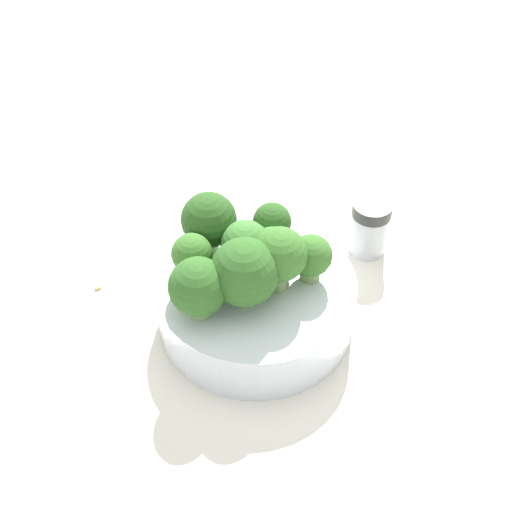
% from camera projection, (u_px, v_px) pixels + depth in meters
% --- Properties ---
extents(ground_plane, '(3.00, 3.00, 0.00)m').
position_uv_depth(ground_plane, '(256.00, 320.00, 0.66)').
color(ground_plane, silver).
extents(bowl, '(0.18, 0.18, 0.05)m').
position_uv_depth(bowl, '(256.00, 302.00, 0.64)').
color(bowl, silver).
rests_on(bowl, ground_plane).
extents(broccoli_floret_0, '(0.05, 0.05, 0.06)m').
position_uv_depth(broccoli_floret_0, '(209.00, 221.00, 0.62)').
color(broccoli_floret_0, '#8EB770').
rests_on(broccoli_floret_0, bowl).
extents(broccoli_floret_1, '(0.03, 0.03, 0.05)m').
position_uv_depth(broccoli_floret_1, '(272.00, 224.00, 0.63)').
color(broccoli_floret_1, '#8EB770').
rests_on(broccoli_floret_1, bowl).
extents(broccoli_floret_2, '(0.04, 0.04, 0.04)m').
position_uv_depth(broccoli_floret_2, '(272.00, 249.00, 0.62)').
color(broccoli_floret_2, '#8EB770').
rests_on(broccoli_floret_2, bowl).
extents(broccoli_floret_3, '(0.04, 0.04, 0.05)m').
position_uv_depth(broccoli_floret_3, '(192.00, 256.00, 0.60)').
color(broccoli_floret_3, '#84AD66').
rests_on(broccoli_floret_3, bowl).
extents(broccoli_floret_4, '(0.05, 0.05, 0.06)m').
position_uv_depth(broccoli_floret_4, '(280.00, 256.00, 0.59)').
color(broccoli_floret_4, '#7A9E5B').
rests_on(broccoli_floret_4, bowl).
extents(broccoli_floret_5, '(0.04, 0.04, 0.05)m').
position_uv_depth(broccoli_floret_5, '(311.00, 257.00, 0.61)').
color(broccoli_floret_5, '#7A9E5B').
rests_on(broccoli_floret_5, bowl).
extents(broccoli_floret_6, '(0.06, 0.06, 0.07)m').
position_uv_depth(broccoli_floret_6, '(245.00, 273.00, 0.58)').
color(broccoli_floret_6, '#7A9E5B').
rests_on(broccoli_floret_6, bowl).
extents(broccoli_floret_7, '(0.04, 0.04, 0.06)m').
position_uv_depth(broccoli_floret_7, '(244.00, 246.00, 0.61)').
color(broccoli_floret_7, '#8EB770').
rests_on(broccoli_floret_7, bowl).
extents(broccoli_floret_8, '(0.05, 0.05, 0.06)m').
position_uv_depth(broccoli_floret_8, '(198.00, 287.00, 0.58)').
color(broccoli_floret_8, '#84AD66').
rests_on(broccoli_floret_8, bowl).
extents(pepper_shaker, '(0.04, 0.04, 0.06)m').
position_uv_depth(pepper_shaker, '(370.00, 227.00, 0.70)').
color(pepper_shaker, '#B2B7BC').
rests_on(pepper_shaker, ground_plane).
extents(almond_crumb_0, '(0.01, 0.00, 0.01)m').
position_uv_depth(almond_crumb_0, '(98.00, 287.00, 0.68)').
color(almond_crumb_0, tan).
rests_on(almond_crumb_0, ground_plane).
extents(almond_crumb_1, '(0.01, 0.01, 0.01)m').
position_uv_depth(almond_crumb_1, '(318.00, 253.00, 0.72)').
color(almond_crumb_1, '#AD7F4C').
rests_on(almond_crumb_1, ground_plane).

